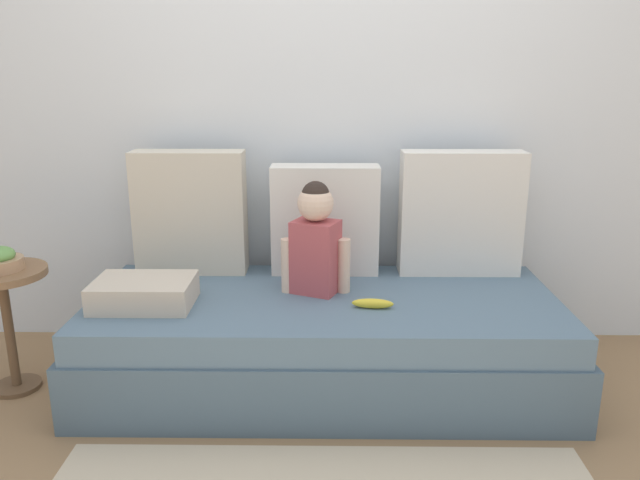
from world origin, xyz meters
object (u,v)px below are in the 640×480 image
object	(u,v)px
couch	(324,340)
toddler	(316,239)
throw_pillow_right	(460,213)
side_table	(4,299)
throw_pillow_left	(191,212)
folded_blanket	(144,292)
banana	(373,303)
throw_pillow_center	(325,220)

from	to	relation	value
couch	toddler	xyz separation A→B (m)	(-0.04, 0.06, 0.45)
throw_pillow_right	side_table	distance (m)	2.04
throw_pillow_left	toddler	world-z (taller)	throw_pillow_left
couch	folded_blanket	distance (m)	0.79
banana	folded_blanket	distance (m)	0.94
toddler	banana	distance (m)	0.37
banana	side_table	size ratio (longest dim) A/B	0.31
throw_pillow_center	side_table	size ratio (longest dim) A/B	0.94
throw_pillow_right	banana	world-z (taller)	throw_pillow_right
throw_pillow_left	throw_pillow_center	xyz separation A→B (m)	(0.63, 0.00, -0.03)
throw_pillow_left	toddler	distance (m)	0.66
toddler	couch	bearing A→B (deg)	-56.22
throw_pillow_left	toddler	size ratio (longest dim) A/B	1.18
banana	folded_blanket	xyz separation A→B (m)	(-0.94, 0.02, 0.03)
throw_pillow_right	side_table	xyz separation A→B (m)	(-1.97, -0.41, -0.28)
toddler	folded_blanket	distance (m)	0.74
folded_blanket	throw_pillow_center	bearing A→B (deg)	31.09
throw_pillow_right	couch	bearing A→B (deg)	-151.95
throw_pillow_left	banana	bearing A→B (deg)	-29.52
throw_pillow_left	throw_pillow_right	xyz separation A→B (m)	(1.26, 0.00, 0.00)
couch	side_table	xyz separation A→B (m)	(-1.34, -0.07, 0.21)
couch	folded_blanket	xyz separation A→B (m)	(-0.74, -0.11, 0.26)
throw_pillow_center	throw_pillow_right	size ratio (longest dim) A/B	0.88
couch	throw_pillow_left	bearing A→B (deg)	151.95
throw_pillow_center	toddler	size ratio (longest dim) A/B	1.05
throw_pillow_center	throw_pillow_right	world-z (taller)	throw_pillow_right
throw_pillow_right	folded_blanket	size ratio (longest dim) A/B	1.44
couch	side_table	distance (m)	1.36
toddler	throw_pillow_left	bearing A→B (deg)	154.84
toddler	banana	world-z (taller)	toddler
couch	toddler	world-z (taller)	toddler
throw_pillow_center	banana	bearing A→B (deg)	-67.29
toddler	throw_pillow_center	bearing A→B (deg)	82.05
banana	folded_blanket	world-z (taller)	folded_blanket
throw_pillow_left	banana	xyz separation A→B (m)	(0.83, -0.47, -0.27)
throw_pillow_left	folded_blanket	xyz separation A→B (m)	(-0.11, -0.45, -0.23)
throw_pillow_center	banana	world-z (taller)	throw_pillow_center
toddler	banana	size ratio (longest dim) A/B	2.87
folded_blanket	couch	bearing A→B (deg)	8.40
couch	banana	size ratio (longest dim) A/B	12.00
couch	throw_pillow_center	bearing A→B (deg)	90.00
toddler	side_table	xyz separation A→B (m)	(-1.30, -0.13, -0.23)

